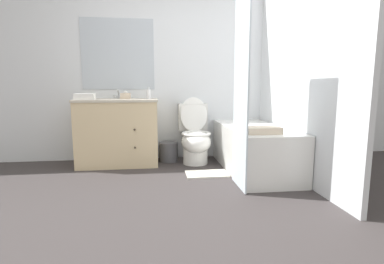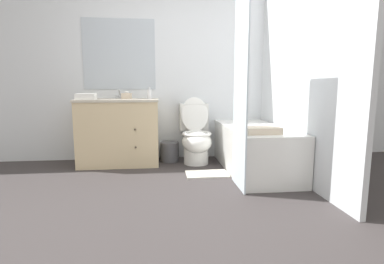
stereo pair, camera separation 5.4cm
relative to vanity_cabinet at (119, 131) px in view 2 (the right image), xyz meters
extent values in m
plane|color=#383333|center=(0.74, -1.47, -0.43)|extent=(14.00, 14.00, 0.00)
cube|color=silver|center=(0.74, 0.31, 0.82)|extent=(8.00, 0.05, 2.50)
cube|color=#B2BCC6|center=(0.00, 0.28, 1.00)|extent=(0.95, 0.01, 0.93)
cube|color=silver|center=(2.02, -0.59, 0.82)|extent=(0.05, 2.75, 2.50)
cube|color=beige|center=(0.00, 0.00, -0.02)|extent=(1.00, 0.56, 0.82)
cube|color=beige|center=(0.00, 0.00, 0.40)|extent=(1.02, 0.58, 0.03)
cylinder|color=white|center=(0.00, 0.00, 0.36)|extent=(0.35, 0.35, 0.10)
sphere|color=#382D23|center=(0.23, -0.29, 0.06)|extent=(0.02, 0.02, 0.02)
sphere|color=#382D23|center=(0.23, -0.29, -0.16)|extent=(0.02, 0.02, 0.02)
cylinder|color=silver|center=(0.00, 0.21, 0.43)|extent=(0.04, 0.04, 0.04)
cylinder|color=silver|center=(0.00, 0.17, 0.50)|extent=(0.02, 0.11, 0.09)
cylinder|color=silver|center=(-0.06, 0.21, 0.44)|extent=(0.03, 0.03, 0.04)
cylinder|color=silver|center=(0.05, 0.21, 0.44)|extent=(0.03, 0.03, 0.04)
cylinder|color=white|center=(0.99, -0.11, -0.32)|extent=(0.32, 0.32, 0.22)
ellipsoid|color=white|center=(0.99, -0.17, -0.13)|extent=(0.38, 0.50, 0.29)
torus|color=white|center=(0.99, -0.17, -0.03)|extent=(0.38, 0.38, 0.04)
cube|color=white|center=(0.99, 0.17, 0.16)|extent=(0.39, 0.18, 0.37)
ellipsoid|color=white|center=(0.99, 0.06, 0.20)|extent=(0.36, 0.15, 0.46)
cube|color=white|center=(1.65, -0.50, -0.17)|extent=(0.67, 1.56, 0.53)
cube|color=#A8ADAE|center=(1.65, -0.50, 0.09)|extent=(0.55, 1.44, 0.01)
cube|color=silver|center=(1.30, -1.09, 0.58)|extent=(0.01, 0.47, 2.01)
cylinder|color=#4C4C51|center=(0.65, 0.06, -0.30)|extent=(0.25, 0.25, 0.26)
cube|color=beige|center=(0.10, 0.09, 0.45)|extent=(0.13, 0.12, 0.07)
ellipsoid|color=white|center=(0.10, 0.09, 0.50)|extent=(0.06, 0.04, 0.03)
cylinder|color=silver|center=(0.40, -0.04, 0.47)|extent=(0.06, 0.06, 0.12)
cylinder|color=silver|center=(0.40, -0.04, 0.55)|extent=(0.03, 0.03, 0.03)
cube|color=white|center=(-0.36, -0.18, 0.45)|extent=(0.23, 0.15, 0.07)
cube|color=beige|center=(1.55, -1.04, 0.13)|extent=(0.35, 0.20, 0.07)
cube|color=silver|center=(1.06, -0.62, -0.43)|extent=(0.48, 0.30, 0.02)
camera|label=1|loc=(0.46, -3.92, 0.57)|focal=28.00mm
camera|label=2|loc=(0.51, -3.92, 0.57)|focal=28.00mm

